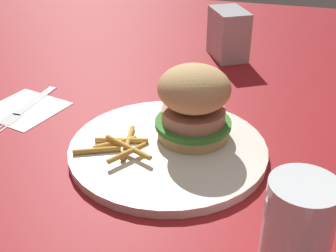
{
  "coord_description": "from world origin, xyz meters",
  "views": [
    {
      "loc": [
        -0.16,
        0.51,
        0.33
      ],
      "look_at": [
        -0.03,
        0.02,
        0.04
      ],
      "focal_mm": 47.52,
      "sensor_mm": 36.0,
      "label": 1
    }
  ],
  "objects_px": {
    "napkin": "(25,109)",
    "napkin_dispenser": "(228,34)",
    "fork": "(24,108)",
    "fries_pile": "(120,146)",
    "drink_glass": "(297,231)",
    "sandwich": "(194,102)",
    "plate": "(168,149)"
  },
  "relations": [
    {
      "from": "fries_pile",
      "to": "napkin_dispenser",
      "type": "distance_m",
      "value": 0.41
    },
    {
      "from": "plate",
      "to": "napkin",
      "type": "distance_m",
      "value": 0.26
    },
    {
      "from": "fries_pile",
      "to": "drink_glass",
      "type": "height_order",
      "value": "drink_glass"
    },
    {
      "from": "fries_pile",
      "to": "napkin",
      "type": "relative_size",
      "value": 0.97
    },
    {
      "from": "fork",
      "to": "drink_glass",
      "type": "height_order",
      "value": "drink_glass"
    },
    {
      "from": "napkin",
      "to": "sandwich",
      "type": "bearing_deg",
      "value": 174.45
    },
    {
      "from": "sandwich",
      "to": "drink_glass",
      "type": "distance_m",
      "value": 0.24
    },
    {
      "from": "fork",
      "to": "drink_glass",
      "type": "xyz_separation_m",
      "value": [
        -0.42,
        0.22,
        0.04
      ]
    },
    {
      "from": "sandwich",
      "to": "fork",
      "type": "xyz_separation_m",
      "value": [
        0.28,
        -0.03,
        -0.06
      ]
    },
    {
      "from": "fries_pile",
      "to": "napkin",
      "type": "distance_m",
      "value": 0.22
    },
    {
      "from": "napkin",
      "to": "napkin_dispenser",
      "type": "xyz_separation_m",
      "value": [
        -0.28,
        -0.32,
        0.05
      ]
    },
    {
      "from": "plate",
      "to": "napkin_dispenser",
      "type": "bearing_deg",
      "value": -93.05
    },
    {
      "from": "drink_glass",
      "to": "fork",
      "type": "bearing_deg",
      "value": -27.68
    },
    {
      "from": "drink_glass",
      "to": "napkin_dispenser",
      "type": "distance_m",
      "value": 0.56
    },
    {
      "from": "sandwich",
      "to": "napkin_dispenser",
      "type": "xyz_separation_m",
      "value": [
        0.01,
        -0.35,
        -0.02
      ]
    },
    {
      "from": "plate",
      "to": "napkin_dispenser",
      "type": "distance_m",
      "value": 0.38
    },
    {
      "from": "fries_pile",
      "to": "fork",
      "type": "height_order",
      "value": "fries_pile"
    },
    {
      "from": "plate",
      "to": "napkin",
      "type": "xyz_separation_m",
      "value": [
        0.26,
        -0.06,
        -0.01
      ]
    },
    {
      "from": "fork",
      "to": "napkin_dispenser",
      "type": "relative_size",
      "value": 1.8
    },
    {
      "from": "napkin",
      "to": "fork",
      "type": "bearing_deg",
      "value": 86.91
    },
    {
      "from": "napkin",
      "to": "drink_glass",
      "type": "height_order",
      "value": "drink_glass"
    },
    {
      "from": "plate",
      "to": "sandwich",
      "type": "height_order",
      "value": "sandwich"
    },
    {
      "from": "sandwich",
      "to": "drink_glass",
      "type": "xyz_separation_m",
      "value": [
        -0.14,
        0.2,
        -0.02
      ]
    },
    {
      "from": "napkin",
      "to": "napkin_dispenser",
      "type": "distance_m",
      "value": 0.42
    },
    {
      "from": "fork",
      "to": "drink_glass",
      "type": "relative_size",
      "value": 1.72
    },
    {
      "from": "sandwich",
      "to": "napkin_dispenser",
      "type": "relative_size",
      "value": 1.09
    },
    {
      "from": "fries_pile",
      "to": "drink_glass",
      "type": "distance_m",
      "value": 0.27
    },
    {
      "from": "fork",
      "to": "fries_pile",
      "type": "bearing_deg",
      "value": 156.69
    },
    {
      "from": "fries_pile",
      "to": "drink_glass",
      "type": "xyz_separation_m",
      "value": [
        -0.23,
        0.14,
        0.03
      ]
    },
    {
      "from": "fries_pile",
      "to": "napkin_dispenser",
      "type": "relative_size",
      "value": 1.11
    },
    {
      "from": "fork",
      "to": "napkin_dispenser",
      "type": "height_order",
      "value": "napkin_dispenser"
    },
    {
      "from": "fries_pile",
      "to": "napkin_dispenser",
      "type": "bearing_deg",
      "value": -100.97
    }
  ]
}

